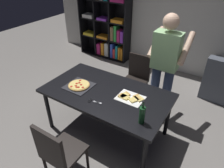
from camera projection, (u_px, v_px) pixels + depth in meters
name	position (u px, v px, depth m)	size (l,w,h in m)	color
ground_plane	(107.00, 130.00, 3.24)	(12.00, 12.00, 0.00)	gray
back_wall	(173.00, 9.00, 4.33)	(6.40, 0.10, 2.80)	silver
dining_table	(106.00, 96.00, 2.87)	(1.78, 1.00, 0.75)	black
chair_near_camera	(58.00, 151.00, 2.27)	(0.42, 0.42, 0.90)	black
chair_far_side	(136.00, 76.00, 3.66)	(0.42, 0.42, 0.90)	black
bookshelf	(106.00, 21.00, 5.14)	(1.40, 0.35, 1.95)	black
person_serving_pizza	(165.00, 65.00, 3.00)	(0.55, 0.54, 1.75)	#38476B
pepperoni_pizza_on_tray	(79.00, 85.00, 2.95)	(0.37, 0.37, 0.04)	#2D2D33
pizza_slices_on_towel	(130.00, 98.00, 2.70)	(0.36, 0.28, 0.03)	white
wine_bottle	(142.00, 115.00, 2.25)	(0.07, 0.07, 0.32)	#194723
kitchen_scissors	(93.00, 101.00, 2.65)	(0.20, 0.09, 0.01)	silver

